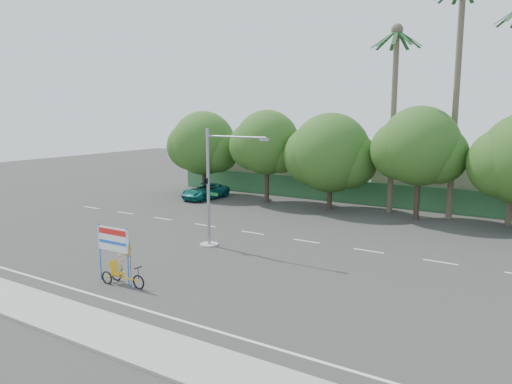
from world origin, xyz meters
The scene contains 14 objects.
ground centered at (0.00, 0.00, 0.00)m, with size 120.00×120.00×0.00m, color #33302D.
sidewalk_near centered at (0.00, -7.50, 0.06)m, with size 50.00×2.40×0.12m, color gray.
fence centered at (0.00, 21.50, 1.00)m, with size 38.00×0.08×2.00m, color #336B3D.
building_left centered at (-10.00, 26.00, 2.00)m, with size 12.00×8.00×4.00m, color #B6AC91.
building_right centered at (8.00, 26.00, 1.80)m, with size 14.00×8.00×3.60m, color #B6AC91.
tree_far_left centered at (-14.05, 18.00, 4.76)m, with size 7.14×6.00×7.96m.
tree_left centered at (-7.05, 18.00, 5.06)m, with size 6.66×5.60×8.07m.
tree_center centered at (-1.05, 18.00, 4.47)m, with size 7.62×6.40×7.85m.
tree_right centered at (5.95, 18.00, 5.24)m, with size 6.90×5.80×8.36m.
palm_tall centered at (8.00, 19.50, 10.46)m, with size 3.73×3.79×17.45m.
palm_short centered at (3.50, 19.50, 8.86)m, with size 3.73×3.79×14.45m.
traffic_signal centered at (-2.20, 3.98, 2.92)m, with size 4.72×1.10×7.00m.
trike_billboard centered at (-1.91, -3.59, 1.13)m, with size 2.85×0.66×2.80m.
pickup_truck centered at (-12.68, 16.46, 0.70)m, with size 2.32×5.03×1.40m, color #0E645C.
Camera 1 is at (15.53, -18.92, 8.01)m, focal length 35.00 mm.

